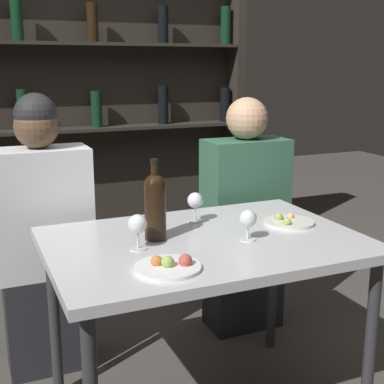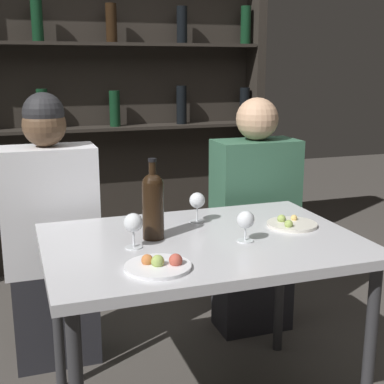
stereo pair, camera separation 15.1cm
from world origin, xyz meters
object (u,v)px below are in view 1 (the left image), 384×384
(wine_bottle, at_px, (155,204))
(food_plate_0, at_px, (169,266))
(wine_glass_1, at_px, (138,225))
(food_plate_1, at_px, (288,222))
(seated_person_left, at_px, (44,243))
(seated_person_right, at_px, (244,223))
(wine_glass_2, at_px, (195,201))
(wine_glass_0, at_px, (248,219))

(wine_bottle, height_order, food_plate_0, wine_bottle)
(wine_glass_1, height_order, food_plate_1, wine_glass_1)
(seated_person_left, xyz_separation_m, seated_person_right, (0.99, -0.00, -0.03))
(food_plate_1, distance_m, seated_person_left, 1.05)
(wine_bottle, height_order, wine_glass_1, wine_bottle)
(wine_glass_2, relative_size, food_plate_0, 0.58)
(wine_glass_0, bearing_deg, seated_person_right, 61.90)
(wine_glass_1, height_order, food_plate_0, wine_glass_1)
(food_plate_0, relative_size, seated_person_right, 0.18)
(wine_glass_2, bearing_deg, wine_glass_0, -73.80)
(wine_glass_2, height_order, food_plate_1, wine_glass_2)
(wine_bottle, xyz_separation_m, food_plate_0, (-0.06, -0.29, -0.12))
(food_plate_0, height_order, seated_person_right, seated_person_right)
(food_plate_1, bearing_deg, seated_person_left, 148.24)
(food_plate_0, bearing_deg, food_plate_1, 23.59)
(seated_person_left, bearing_deg, wine_bottle, -57.61)
(wine_glass_0, bearing_deg, wine_glass_2, 106.20)
(wine_bottle, height_order, seated_person_left, seated_person_left)
(wine_glass_2, distance_m, food_plate_1, 0.38)
(wine_glass_1, bearing_deg, wine_bottle, 40.61)
(wine_glass_0, bearing_deg, food_plate_1, 24.64)
(wine_glass_1, relative_size, food_plate_0, 0.59)
(food_plate_1, height_order, seated_person_left, seated_person_left)
(wine_glass_0, height_order, wine_glass_1, wine_glass_1)
(wine_glass_2, height_order, seated_person_left, seated_person_left)
(wine_bottle, relative_size, wine_glass_0, 2.60)
(wine_glass_0, distance_m, wine_glass_2, 0.30)
(wine_glass_0, xyz_separation_m, seated_person_left, (-0.64, 0.66, -0.21))
(wine_glass_1, distance_m, food_plate_0, 0.23)
(wine_glass_1, distance_m, wine_glass_2, 0.39)
(wine_glass_1, xyz_separation_m, seated_person_right, (0.75, 0.60, -0.25))
(wine_glass_0, distance_m, food_plate_0, 0.40)
(food_plate_1, bearing_deg, wine_bottle, 177.35)
(seated_person_right, bearing_deg, wine_glass_2, -139.24)
(wine_glass_0, distance_m, food_plate_1, 0.28)
(seated_person_left, bearing_deg, food_plate_0, -71.62)
(wine_glass_1, xyz_separation_m, food_plate_1, (0.65, 0.05, -0.08))
(food_plate_0, distance_m, seated_person_right, 1.10)
(wine_glass_0, xyz_separation_m, food_plate_0, (-0.37, -0.15, -0.07))
(wine_glass_1, distance_m, seated_person_left, 0.69)
(wine_glass_0, height_order, food_plate_0, wine_glass_0)
(food_plate_0, height_order, seated_person_left, seated_person_left)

